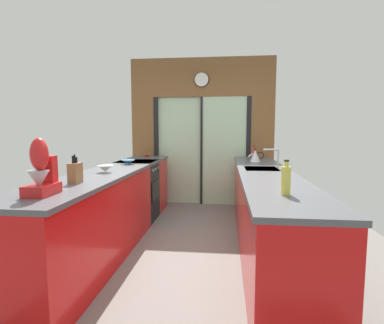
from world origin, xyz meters
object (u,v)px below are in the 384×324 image
Objects in this scene: oven_range at (137,191)px; knife_block at (75,173)px; soap_bottle_far at (254,154)px; mixing_bowl_far at (147,156)px; stand_mixer at (41,173)px; soap_bottle_near at (286,180)px; kettle at (255,156)px; mixing_bowl_mid at (128,162)px; mixing_bowl_near at (105,169)px.

knife_block is (0.02, -1.94, 0.56)m from oven_range.
mixing_bowl_far is at bearing 173.04° from soap_bottle_far.
stand_mixer is at bearing -90.00° from mixing_bowl_far.
mixing_bowl_far is at bearing 122.59° from soap_bottle_near.
soap_bottle_far is at bearing 90.57° from kettle.
mixing_bowl_far is at bearing 90.00° from stand_mixer.
soap_bottle_far is at bearing 10.38° from oven_range.
soap_bottle_far is (1.80, 0.33, 0.56)m from oven_range.
soap_bottle_far reaches higher than mixing_bowl_far.
soap_bottle_far is (-0.00, 2.57, -0.01)m from soap_bottle_near.
mixing_bowl_far is (-0.00, 1.00, -0.00)m from mixing_bowl_mid.
kettle is 1.04× the size of soap_bottle_far.
mixing_bowl_mid is 0.72× the size of soap_bottle_near.
kettle reaches higher than mixing_bowl_far.
mixing_bowl_near is at bearing -90.00° from mixing_bowl_far.
mixing_bowl_mid is at bearing 90.00° from knife_block.
soap_bottle_near is (-0.00, -2.35, 0.02)m from kettle.
soap_bottle_near is at bearing -51.21° from oven_range.
oven_range is 4.01× the size of soap_bottle_far.
kettle is (1.78, 0.57, 0.05)m from mixing_bowl_mid.
stand_mixer is at bearing -90.00° from mixing_bowl_near.
soap_bottle_far is (1.78, 1.59, 0.05)m from mixing_bowl_near.
mixing_bowl_far is 2.99m from stand_mixer.
mixing_bowl_far is 0.66× the size of kettle.
soap_bottle_far is (1.78, 2.27, 0.00)m from knife_block.
soap_bottle_far reaches higher than mixing_bowl_mid.
oven_range is at bearing 90.54° from knife_block.
soap_bottle_far is (1.78, 0.79, 0.06)m from mixing_bowl_mid.
kettle is at bearing -89.43° from soap_bottle_far.
mixing_bowl_mid is 1.87m from kettle.
mixing_bowl_near is 1.80m from mixing_bowl_far.
mixing_bowl_mid is (0.00, 0.80, -0.01)m from mixing_bowl_near.
mixing_bowl_far is at bearing 88.07° from oven_range.
mixing_bowl_near is at bearing -142.51° from kettle.
mixing_bowl_near is 0.67× the size of knife_block.
knife_block is 2.72m from kettle.
oven_range is at bearing 90.43° from stand_mixer.
stand_mixer is (0.00, -0.50, 0.07)m from knife_block.
stand_mixer is 1.79m from soap_bottle_near.
kettle is (1.78, 1.37, 0.05)m from mixing_bowl_near.
stand_mixer reaches higher than kettle.
soap_bottle_far is (-0.00, 0.22, 0.01)m from kettle.
kettle reaches higher than oven_range.
knife_block reaches higher than soap_bottle_far.
kettle reaches higher than mixing_bowl_mid.
mixing_bowl_mid is 0.44× the size of stand_mixer.
mixing_bowl_mid reaches higher than mixing_bowl_far.
mixing_bowl_near is 1.10× the size of mixing_bowl_far.
knife_block is (-0.00, -1.49, 0.06)m from mixing_bowl_mid.
mixing_bowl_far is (0.02, 0.55, 0.50)m from oven_range.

